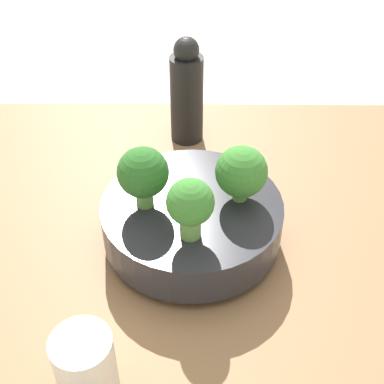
% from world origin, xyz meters
% --- Properties ---
extents(ground_plane, '(6.00, 6.00, 0.00)m').
position_xyz_m(ground_plane, '(0.00, 0.00, 0.00)').
color(ground_plane, beige).
extents(table, '(0.89, 0.81, 0.04)m').
position_xyz_m(table, '(0.00, 0.00, 0.02)').
color(table, olive).
rests_on(table, ground_plane).
extents(bowl, '(0.24, 0.24, 0.07)m').
position_xyz_m(bowl, '(0.03, -0.03, 0.08)').
color(bowl, '#28282D').
rests_on(bowl, table).
extents(broccoli_floret_left, '(0.07, 0.07, 0.08)m').
position_xyz_m(broccoli_floret_left, '(-0.03, -0.05, 0.15)').
color(broccoli_floret_left, '#6BA34C').
rests_on(broccoli_floret_left, bowl).
extents(broccoli_floret_right, '(0.07, 0.07, 0.09)m').
position_xyz_m(broccoli_floret_right, '(0.09, -0.03, 0.16)').
color(broccoli_floret_right, '#6BA34C').
rests_on(broccoli_floret_right, bowl).
extents(broccoli_floret_back, '(0.06, 0.06, 0.08)m').
position_xyz_m(broccoli_floret_back, '(0.03, 0.02, 0.16)').
color(broccoli_floret_back, '#6BA34C').
rests_on(broccoli_floret_back, bowl).
extents(cup, '(0.06, 0.06, 0.09)m').
position_xyz_m(cup, '(0.14, 0.19, 0.08)').
color(cup, silver).
rests_on(cup, table).
extents(pepper_mill, '(0.06, 0.06, 0.19)m').
position_xyz_m(pepper_mill, '(0.04, -0.29, 0.13)').
color(pepper_mill, black).
rests_on(pepper_mill, table).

